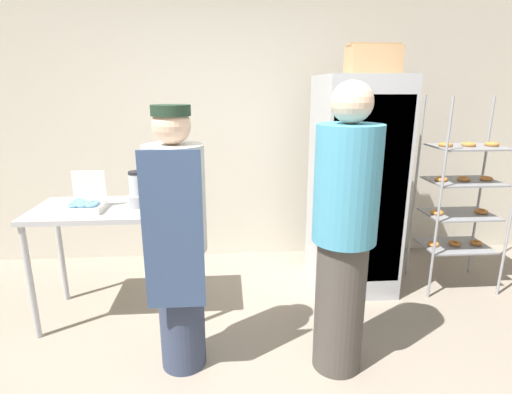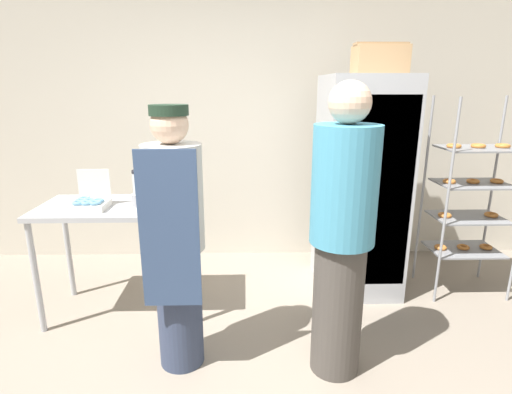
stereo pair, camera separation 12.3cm
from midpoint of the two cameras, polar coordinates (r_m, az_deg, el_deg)
back_wall at (r=4.07m, az=0.90°, el=12.06°), size 6.40×0.12×2.99m
refrigerator at (r=3.53m, az=15.59°, el=1.43°), size 0.66×0.75×1.83m
baking_rack at (r=3.82m, az=29.12°, el=-0.29°), size 0.64×0.46×1.67m
prep_counter at (r=3.18m, az=-18.71°, el=-3.07°), size 1.06×0.61×0.89m
donut_box at (r=3.09m, az=-21.58°, el=-0.70°), size 0.24×0.23×0.27m
blender_pitcher at (r=3.05m, az=-15.05°, el=0.99°), size 0.14×0.14×0.27m
cardboard_storage_box at (r=3.58m, az=18.25°, el=18.16°), size 0.42×0.26×0.25m
person_baker at (r=2.44m, az=-9.97°, el=-5.93°), size 0.35×0.37×1.64m
person_customer at (r=2.40m, az=13.60°, el=-5.25°), size 0.38×0.38×1.77m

